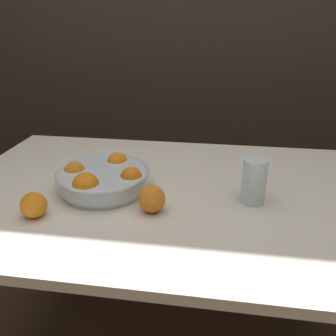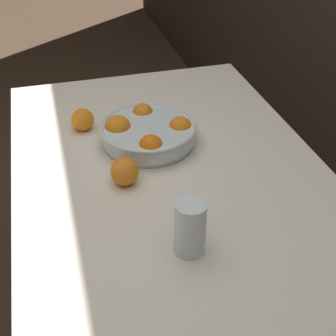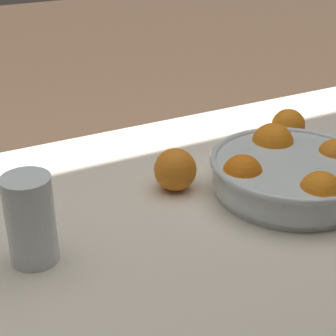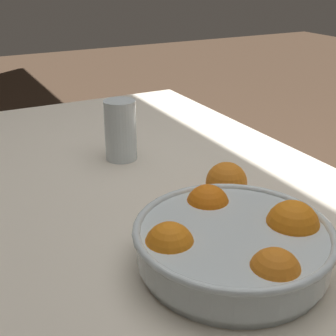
% 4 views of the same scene
% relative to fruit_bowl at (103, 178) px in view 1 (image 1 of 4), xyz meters
% --- Properties ---
extents(back_wall, '(8.00, 0.05, 2.60)m').
position_rel_fruit_bowl_xyz_m(back_wall, '(0.23, 0.85, 0.51)').
color(back_wall, '#2D261E').
rests_on(back_wall, ground_plane).
extents(dining_table, '(1.48, 0.87, 0.75)m').
position_rel_fruit_bowl_xyz_m(dining_table, '(0.23, 0.03, -0.11)').
color(dining_table, beige).
rests_on(dining_table, ground_plane).
extents(fruit_bowl, '(0.29, 0.29, 0.09)m').
position_rel_fruit_bowl_xyz_m(fruit_bowl, '(0.00, 0.00, 0.00)').
color(fruit_bowl, silver).
rests_on(fruit_bowl, dining_table).
extents(juice_glass, '(0.07, 0.07, 0.14)m').
position_rel_fruit_bowl_xyz_m(juice_glass, '(0.46, -0.01, 0.02)').
color(juice_glass, '#F4A314').
rests_on(juice_glass, dining_table).
extents(orange_loose_near_bowl, '(0.07, 0.07, 0.07)m').
position_rel_fruit_bowl_xyz_m(orange_loose_near_bowl, '(-0.14, -0.18, -0.00)').
color(orange_loose_near_bowl, orange).
rests_on(orange_loose_near_bowl, dining_table).
extents(orange_loose_front, '(0.08, 0.08, 0.08)m').
position_rel_fruit_bowl_xyz_m(orange_loose_front, '(0.18, -0.11, -0.00)').
color(orange_loose_front, orange).
rests_on(orange_loose_front, dining_table).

